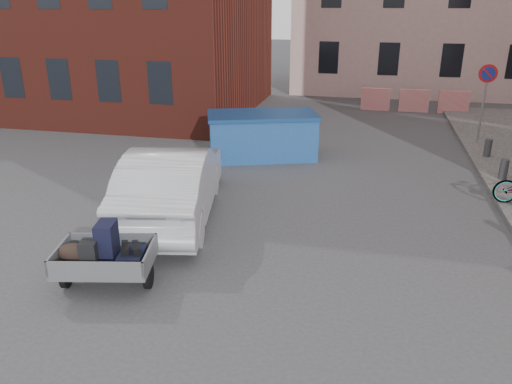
# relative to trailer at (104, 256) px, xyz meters

# --- Properties ---
(ground) EXTENTS (120.00, 120.00, 0.00)m
(ground) POSITION_rel_trailer_xyz_m (1.93, 1.76, -0.61)
(ground) COLOR #38383A
(ground) RESTS_ON ground
(far_building) EXTENTS (6.00, 6.00, 8.00)m
(far_building) POSITION_rel_trailer_xyz_m (-18.07, 23.76, 3.39)
(far_building) COLOR maroon
(far_building) RESTS_ON ground
(no_parking_sign) EXTENTS (0.60, 0.09, 2.65)m
(no_parking_sign) POSITION_rel_trailer_xyz_m (7.93, 11.25, 1.41)
(no_parking_sign) COLOR gray
(no_parking_sign) RESTS_ON sidewalk
(barriers) EXTENTS (4.70, 0.18, 1.00)m
(barriers) POSITION_rel_trailer_xyz_m (6.13, 16.76, -0.11)
(barriers) COLOR red
(barriers) RESTS_ON ground
(trailer) EXTENTS (1.79, 1.94, 1.20)m
(trailer) POSITION_rel_trailer_xyz_m (0.00, 0.00, 0.00)
(trailer) COLOR black
(trailer) RESTS_ON ground
(dumpster) EXTENTS (3.79, 2.77, 1.43)m
(dumpster) POSITION_rel_trailer_xyz_m (0.96, 8.26, 0.11)
(dumpster) COLOR #204F98
(dumpster) RESTS_ON ground
(silver_car) EXTENTS (2.75, 5.32, 1.67)m
(silver_car) POSITION_rel_trailer_xyz_m (-0.02, 3.17, 0.23)
(silver_car) COLOR #B5B7BD
(silver_car) RESTS_ON ground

